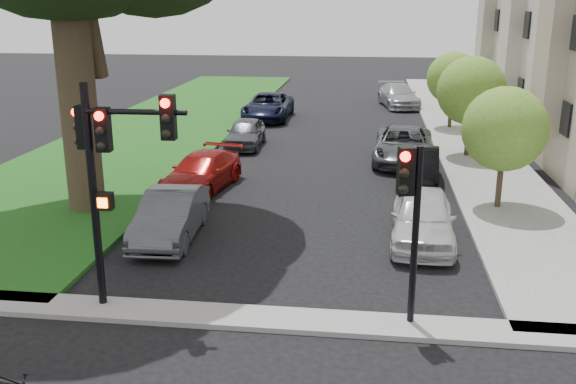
# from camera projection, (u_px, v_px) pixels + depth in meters

# --- Properties ---
(ground) EXTENTS (140.00, 140.00, 0.00)m
(ground) POSITION_uv_depth(u_px,v_px,m) (254.00, 373.00, 11.77)
(ground) COLOR black
(ground) RESTS_ON ground
(grass_strip) EXTENTS (8.00, 44.00, 0.12)m
(grass_strip) POSITION_uv_depth(u_px,v_px,m) (171.00, 123.00, 35.65)
(grass_strip) COLOR #1F5B1D
(grass_strip) RESTS_ON ground
(sidewalk_right) EXTENTS (3.50, 44.00, 0.12)m
(sidewalk_right) POSITION_uv_depth(u_px,v_px,m) (461.00, 129.00, 33.74)
(sidewalk_right) COLOR gray
(sidewalk_right) RESTS_ON ground
(sidewalk_cross) EXTENTS (60.00, 1.00, 0.12)m
(sidewalk_cross) POSITION_uv_depth(u_px,v_px,m) (270.00, 319.00, 13.65)
(sidewalk_cross) COLOR gray
(sidewalk_cross) RESTS_ON ground
(small_tree_a) EXTENTS (2.69, 2.69, 4.03)m
(small_tree_a) POSITION_uv_depth(u_px,v_px,m) (505.00, 129.00, 20.21)
(small_tree_a) COLOR #31291C
(small_tree_a) RESTS_ON ground
(small_tree_b) EXTENTS (2.91, 2.91, 4.37)m
(small_tree_b) POSITION_uv_depth(u_px,v_px,m) (471.00, 91.00, 27.10)
(small_tree_b) COLOR #31291C
(small_tree_b) RESTS_ON ground
(small_tree_c) EXTENTS (2.70, 2.70, 4.06)m
(small_tree_c) POSITION_uv_depth(u_px,v_px,m) (453.00, 78.00, 33.35)
(small_tree_c) COLOR #31291C
(small_tree_c) RESTS_ON ground
(traffic_signal_main) EXTENTS (2.43, 0.63, 4.99)m
(traffic_signal_main) POSITION_uv_depth(u_px,v_px,m) (109.00, 157.00, 13.32)
(traffic_signal_main) COLOR black
(traffic_signal_main) RESTS_ON ground
(traffic_signal_secondary) EXTENTS (0.52, 0.42, 3.87)m
(traffic_signal_secondary) POSITION_uv_depth(u_px,v_px,m) (410.00, 204.00, 12.74)
(traffic_signal_secondary) COLOR black
(traffic_signal_secondary) RESTS_ON ground
(car_parked_0) EXTENTS (1.97, 4.40, 1.47)m
(car_parked_0) POSITION_uv_depth(u_px,v_px,m) (423.00, 218.00, 17.97)
(car_parked_0) COLOR silver
(car_parked_0) RESTS_ON ground
(car_parked_1) EXTENTS (1.70, 4.09, 1.32)m
(car_parked_1) POSITION_uv_depth(u_px,v_px,m) (419.00, 167.00, 23.79)
(car_parked_1) COLOR black
(car_parked_1) RESTS_ON ground
(car_parked_2) EXTENTS (2.72, 5.34, 1.44)m
(car_parked_2) POSITION_uv_depth(u_px,v_px,m) (403.00, 145.00, 26.99)
(car_parked_2) COLOR #3F4247
(car_parked_2) RESTS_ON ground
(car_parked_4) EXTENTS (2.91, 5.27, 1.45)m
(car_parked_4) POSITION_uv_depth(u_px,v_px,m) (399.00, 96.00, 41.10)
(car_parked_4) COLOR #999BA0
(car_parked_4) RESTS_ON ground
(car_parked_5) EXTENTS (1.69, 4.28, 1.39)m
(car_parked_5) POSITION_uv_depth(u_px,v_px,m) (171.00, 216.00, 18.25)
(car_parked_5) COLOR #3F4247
(car_parked_5) RESTS_ON ground
(car_parked_6) EXTENTS (2.52, 4.75, 1.31)m
(car_parked_6) POSITION_uv_depth(u_px,v_px,m) (202.00, 172.00, 23.05)
(car_parked_6) COLOR maroon
(car_parked_6) RESTS_ON ground
(car_parked_7) EXTENTS (1.67, 3.94, 1.33)m
(car_parked_7) POSITION_uv_depth(u_px,v_px,m) (245.00, 133.00, 29.82)
(car_parked_7) COLOR #3F4247
(car_parked_7) RESTS_ON ground
(car_parked_8) EXTENTS (2.49, 5.37, 1.49)m
(car_parked_8) POSITION_uv_depth(u_px,v_px,m) (268.00, 106.00, 36.78)
(car_parked_8) COLOR black
(car_parked_8) RESTS_ON ground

